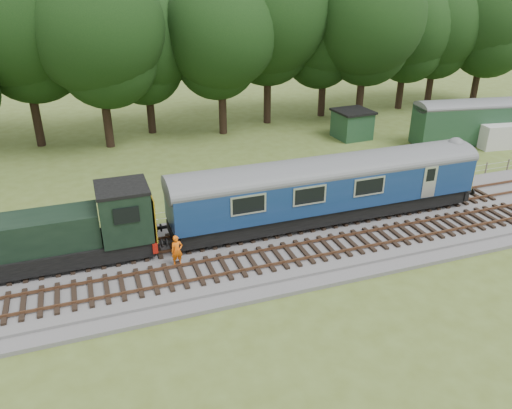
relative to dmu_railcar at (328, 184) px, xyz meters
name	(u,v)px	position (x,y,z in m)	size (l,w,h in m)	color
ground	(242,253)	(-5.56, -1.40, -2.61)	(120.00, 120.00, 0.00)	#4A5920
ballast	(242,250)	(-5.56, -1.40, -2.43)	(70.00, 7.00, 0.35)	#4C4C4F
track_north	(234,234)	(-5.56, 0.00, -2.19)	(67.20, 2.40, 0.21)	black
track_south	(252,261)	(-5.56, -3.00, -2.19)	(67.20, 2.40, 0.21)	black
fence	(219,217)	(-5.56, 3.10, -2.61)	(64.00, 0.12, 1.00)	#6B6054
tree_line	(166,135)	(-5.56, 20.60, -2.61)	(70.00, 8.00, 18.00)	black
dmu_railcar	(328,184)	(0.00, 0.00, 0.00)	(18.05, 2.86, 3.88)	black
shunter_loco	(69,233)	(-13.93, 0.00, -0.63)	(8.91, 2.60, 3.38)	black
worker	(177,251)	(-9.09, -1.97, -1.46)	(0.58, 0.38, 1.60)	orange
parked_coach	(497,118)	(20.78, 9.25, -0.53)	(14.69, 4.77, 3.70)	#1C3D25
shed	(352,124)	(9.78, 14.32, -1.35)	(3.20, 3.20, 2.49)	#1C3D25
caravan	(502,135)	(20.39, 7.96, -1.60)	(4.11, 2.01, 2.01)	#B5B5B0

